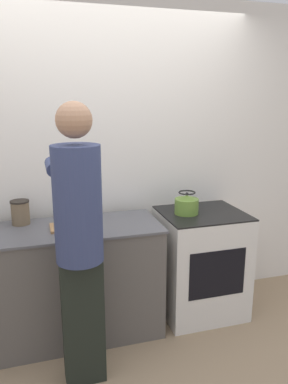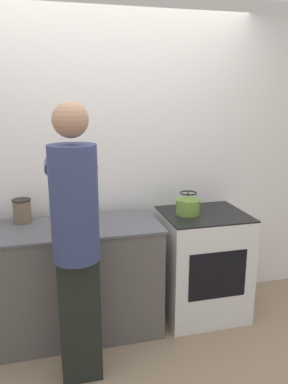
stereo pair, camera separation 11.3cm
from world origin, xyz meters
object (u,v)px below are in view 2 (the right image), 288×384
canister_jar (22,211)px  knife (74,224)px  person (76,236)px  oven (202,264)px  kettle (188,205)px  cutting_board (72,225)px

canister_jar → knife: bearing=-27.3°
person → knife: size_ratio=9.66×
oven → person: person is taller
person → canister_jar: bearing=117.4°
kettle → knife: bearing=-177.0°
person → cutting_board: size_ratio=5.69×
cutting_board → kettle: 0.93m
knife → oven: bearing=28.5°
canister_jar → person: bearing=-62.6°
oven → kettle: size_ratio=4.60×
knife → person: bearing=-65.2°
oven → canister_jar: size_ratio=4.88×
oven → cutting_board: 1.16m
cutting_board → person: bearing=-90.6°
person → cutting_board: person is taller
cutting_board → canister_jar: 0.42m
cutting_board → canister_jar: canister_jar is taller
oven → cutting_board: bearing=-178.1°
oven → canister_jar: (-1.43, 0.16, 0.53)m
person → cutting_board: bearing=89.4°
person → canister_jar: person is taller
knife → kettle: bearing=29.6°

